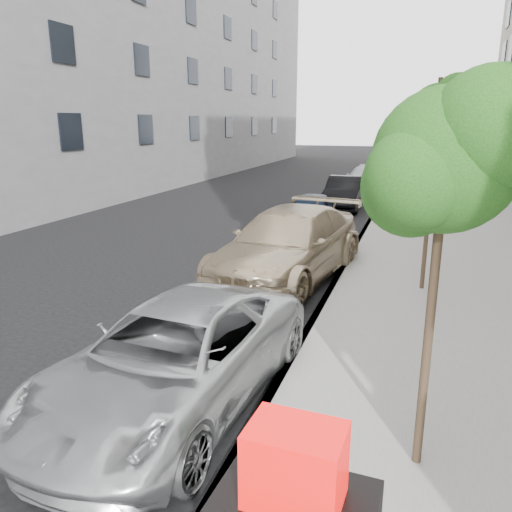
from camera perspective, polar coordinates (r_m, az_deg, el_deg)
The scene contains 11 objects.
ground at distance 6.22m, azimuth -17.06°, elevation -24.84°, with size 160.00×160.00×0.00m, color black.
sidewalk at distance 28.07m, azimuth 20.93°, elevation 6.29°, with size 6.40×72.00×0.14m, color gray.
curb at distance 28.10m, azimuth 14.53°, elevation 6.81°, with size 0.15×72.00×0.14m, color #9E9B93.
tree_near at distance 5.29m, azimuth 21.15°, elevation 10.19°, with size 1.76×1.56×4.30m.
tree_mid at distance 11.78m, azimuth 20.18°, elevation 15.17°, with size 1.58×1.38×4.76m.
tree_far at distance 18.28m, azimuth 19.75°, elevation 15.01°, with size 1.59×1.39×4.80m.
minivan at distance 7.26m, azimuth -9.19°, elevation -11.31°, with size 2.39×5.18×1.44m, color #B1B4B6.
suv at distance 12.72m, azimuth 3.70°, elevation 1.29°, with size 2.47×6.09×1.77m, color tan.
sedan_blue at distance 18.51m, azimuth 6.20°, elevation 4.99°, with size 1.61×4.00×1.36m, color black.
sedan_black at distance 23.51m, azimuth 10.11°, elevation 7.13°, with size 1.55×4.44×1.46m, color black.
sedan_rear at distance 29.62m, azimuth 12.35°, elevation 8.59°, with size 1.97×4.84×1.40m, color #A3A5AB.
Camera 1 is at (2.99, -3.77, 3.94)m, focal length 35.00 mm.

